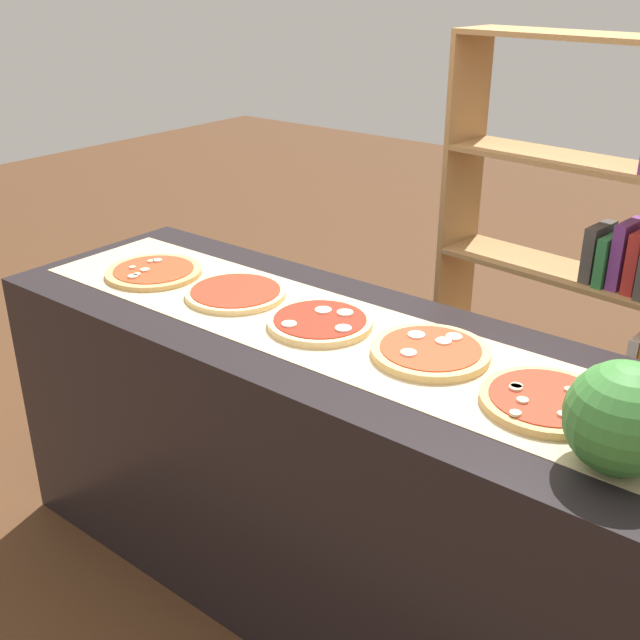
{
  "coord_description": "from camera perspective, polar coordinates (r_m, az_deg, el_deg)",
  "views": [
    {
      "loc": [
        1.19,
        -1.51,
        1.79
      ],
      "look_at": [
        0.0,
        0.0,
        0.9
      ],
      "focal_mm": 43.44,
      "sensor_mm": 36.0,
      "label": 1
    }
  ],
  "objects": [
    {
      "name": "ground_plane",
      "position": [
        2.62,
        -0.0,
        -18.26
      ],
      "size": [
        12.0,
        12.0,
        0.0
      ],
      "primitive_type": "plane",
      "color": "#4C2D19"
    },
    {
      "name": "counter",
      "position": [
        2.35,
        -0.0,
        -10.32
      ],
      "size": [
        2.03,
        0.69,
        0.88
      ],
      "primitive_type": "cube",
      "color": "black",
      "rests_on": "ground_plane"
    },
    {
      "name": "parchment_paper",
      "position": [
        2.12,
        -0.0,
        -0.47
      ],
      "size": [
        1.93,
        0.42,
        0.0
      ],
      "primitive_type": "cube",
      "color": "tan",
      "rests_on": "counter"
    },
    {
      "name": "pizza_mushroom_0",
      "position": [
        2.54,
        -12.15,
        3.5
      ],
      "size": [
        0.31,
        0.31,
        0.03
      ],
      "color": "tan",
      "rests_on": "parchment_paper"
    },
    {
      "name": "pizza_plain_1",
      "position": [
        2.33,
        -6.23,
        2.0
      ],
      "size": [
        0.3,
        0.3,
        0.02
      ],
      "color": "#E5C17F",
      "rests_on": "parchment_paper"
    },
    {
      "name": "pizza_mozzarella_2",
      "position": [
        2.12,
        0.06,
        -0.13
      ],
      "size": [
        0.29,
        0.29,
        0.03
      ],
      "color": "#E5C17F",
      "rests_on": "parchment_paper"
    },
    {
      "name": "pizza_mozzarella_3",
      "position": [
        1.98,
        8.13,
        -2.31
      ],
      "size": [
        0.3,
        0.3,
        0.03
      ],
      "color": "#DBB26B",
      "rests_on": "parchment_paper"
    },
    {
      "name": "pizza_mushroom_4",
      "position": [
        1.82,
        16.33,
        -5.72
      ],
      "size": [
        0.3,
        0.3,
        0.03
      ],
      "color": "tan",
      "rests_on": "parchment_paper"
    },
    {
      "name": "watermelon",
      "position": [
        1.6,
        21.4,
        -6.76
      ],
      "size": [
        0.23,
        0.23,
        0.23
      ],
      "primitive_type": "sphere",
      "color": "#387A33",
      "rests_on": "counter"
    },
    {
      "name": "bookshelf",
      "position": [
        2.84,
        19.64,
        2.11
      ],
      "size": [
        0.93,
        0.34,
        1.59
      ],
      "color": "#A87A47",
      "rests_on": "ground_plane"
    }
  ]
}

